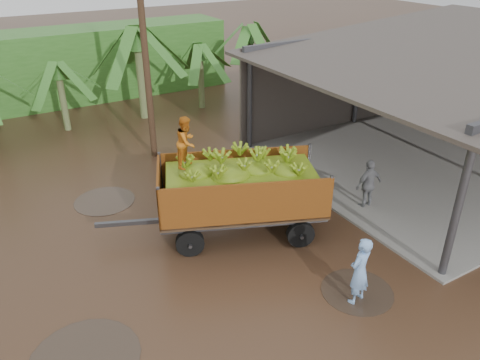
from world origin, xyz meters
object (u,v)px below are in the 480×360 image
(man_blue, at_px, (360,271))
(banana_trailer, at_px, (240,189))
(man_grey, at_px, (368,184))
(utility_pole, at_px, (145,55))

(man_blue, bearing_deg, banana_trailer, -91.18)
(man_blue, distance_m, man_grey, 4.49)
(man_blue, distance_m, utility_pole, 10.78)
(man_blue, bearing_deg, man_grey, -150.15)
(banana_trailer, xyz_separation_m, man_blue, (0.85, -3.95, -0.51))
(utility_pole, bearing_deg, man_blue, -84.16)
(banana_trailer, distance_m, utility_pole, 6.83)
(man_grey, distance_m, utility_pole, 8.96)
(man_grey, bearing_deg, utility_pole, -58.06)
(banana_trailer, height_order, man_blue, banana_trailer)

